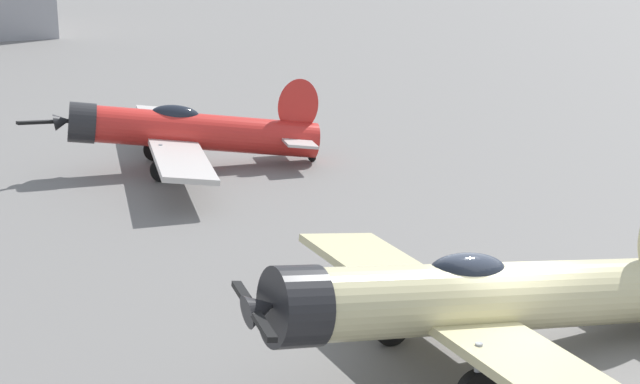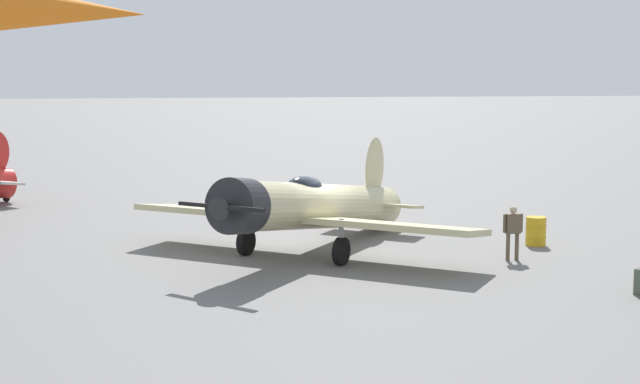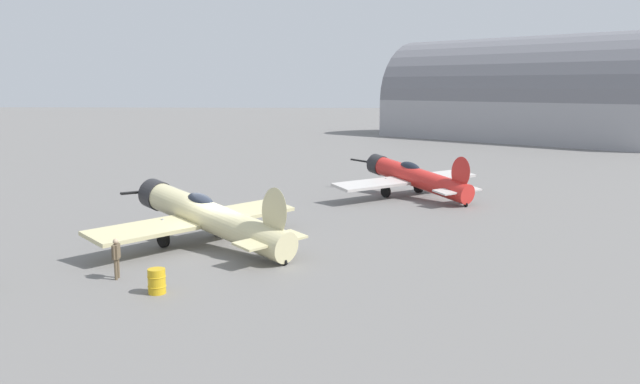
# 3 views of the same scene
# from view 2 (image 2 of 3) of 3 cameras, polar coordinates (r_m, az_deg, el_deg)

# --- Properties ---
(ground_plane) EXTENTS (400.00, 400.00, 0.00)m
(ground_plane) POSITION_cam_2_polar(r_m,az_deg,el_deg) (28.21, -0.00, -3.63)
(ground_plane) COLOR slate
(airplane_foreground) EXTENTS (9.74, 9.71, 3.31)m
(airplane_foreground) POSITION_cam_2_polar(r_m,az_deg,el_deg) (27.54, -0.49, -0.95)
(airplane_foreground) COLOR beige
(airplane_foreground) RESTS_ON ground_plane
(ground_crew_mechanic) EXTENTS (0.24, 0.62, 1.58)m
(ground_crew_mechanic) POSITION_cam_2_polar(r_m,az_deg,el_deg) (27.06, 11.90, -2.19)
(ground_crew_mechanic) COLOR brown
(ground_crew_mechanic) RESTS_ON ground_plane
(fuel_drum) EXTENTS (0.67, 0.67, 0.91)m
(fuel_drum) POSITION_cam_2_polar(r_m,az_deg,el_deg) (29.70, 13.27, -2.39)
(fuel_drum) COLOR gold
(fuel_drum) RESTS_ON ground_plane
(windsock_mast) EXTENTS (1.55, 2.03, 6.04)m
(windsock_mast) POSITION_cam_2_polar(r_m,az_deg,el_deg) (6.41, -19.19, 8.69)
(windsock_mast) COLOR gray
(windsock_mast) RESTS_ON ground_plane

